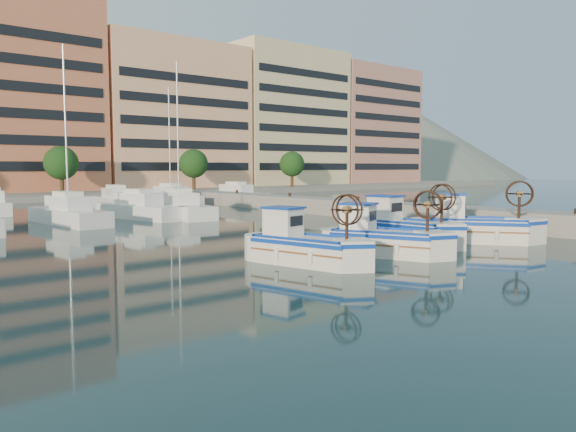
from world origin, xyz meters
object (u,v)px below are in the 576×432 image
at_px(fishing_boat_a, 304,245).
at_px(fishing_boat_b, 381,238).
at_px(fishing_boat_d, 473,225).
at_px(fishing_boat_c, 404,227).

xyz_separation_m(fishing_boat_a, fishing_boat_b, (3.85, -0.54, 0.01)).
bearing_deg(fishing_boat_d, fishing_boat_b, 143.67).
distance_m(fishing_boat_b, fishing_boat_d, 6.80).
bearing_deg(fishing_boat_a, fishing_boat_c, -4.70).
xyz_separation_m(fishing_boat_c, fishing_boat_d, (3.32, -1.68, 0.02)).
bearing_deg(fishing_boat_c, fishing_boat_a, -175.88).
distance_m(fishing_boat_a, fishing_boat_d, 10.67).
height_order(fishing_boat_a, fishing_boat_b, fishing_boat_b).
bearing_deg(fishing_boat_d, fishing_boat_a, 141.04).
height_order(fishing_boat_a, fishing_boat_c, fishing_boat_c).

